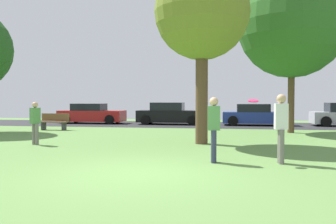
{
  "coord_description": "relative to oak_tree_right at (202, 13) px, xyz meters",
  "views": [
    {
      "loc": [
        1.92,
        -7.63,
        1.63
      ],
      "look_at": [
        0.0,
        3.56,
        1.25
      ],
      "focal_mm": 38.05,
      "sensor_mm": 36.0,
      "label": 1
    }
  ],
  "objects": [
    {
      "name": "ground_plane",
      "position": [
        -0.91,
        -5.66,
        -4.84
      ],
      "size": [
        44.0,
        44.0,
        0.0
      ],
      "primitive_type": "plane",
      "color": "#5B8442"
    },
    {
      "name": "person_catcher",
      "position": [
        2.33,
        -3.83,
        -3.84
      ],
      "size": [
        0.34,
        0.3,
        1.78
      ],
      "rotation": [
        0.0,
        0.0,
        -3.06
      ],
      "color": "slate",
      "rests_on": "ground_plane"
    },
    {
      "name": "oak_tree_right",
      "position": [
        0.0,
        0.0,
        0.0
      ],
      "size": [
        3.53,
        3.53,
        6.66
      ],
      "color": "brown",
      "rests_on": "ground_plane"
    },
    {
      "name": "parked_car_blue",
      "position": [
        2.72,
        10.44,
        -4.2
      ],
      "size": [
        4.31,
        2.09,
        1.38
      ],
      "color": "#233893",
      "rests_on": "ground_plane"
    },
    {
      "name": "person_bystander",
      "position": [
        -5.98,
        -1.31,
        -3.98
      ],
      "size": [
        0.33,
        0.38,
        1.57
      ],
      "rotation": [
        0.0,
        0.0,
        1.16
      ],
      "color": "slate",
      "rests_on": "ground_plane"
    },
    {
      "name": "person_thrower",
      "position": [
        0.62,
        -3.96,
        -3.89
      ],
      "size": [
        0.34,
        0.3,
        1.71
      ],
      "rotation": [
        0.0,
        0.0,
        0.08
      ],
      "color": "#2D334C",
      "rests_on": "ground_plane"
    },
    {
      "name": "parked_car_black",
      "position": [
        -2.92,
        10.45,
        -4.16
      ],
      "size": [
        4.46,
        1.98,
        1.47
      ],
      "color": "black",
      "rests_on": "ground_plane"
    },
    {
      "name": "birch_tree_lone",
      "position": [
        4.06,
        5.26,
        0.58
      ],
      "size": [
        5.36,
        5.36,
        8.1
      ],
      "color": "brown",
      "rests_on": "ground_plane"
    },
    {
      "name": "parked_car_red",
      "position": [
        -8.56,
        10.51,
        -4.2
      ],
      "size": [
        4.53,
        1.99,
        1.39
      ],
      "color": "#B21E1E",
      "rests_on": "ground_plane"
    },
    {
      "name": "road_strip",
      "position": [
        -0.91,
        10.34,
        -4.84
      ],
      "size": [
        44.0,
        6.4,
        0.01
      ],
      "primitive_type": "cube",
      "color": "#28282B",
      "rests_on": "ground_plane"
    },
    {
      "name": "frisbee_disc",
      "position": [
        1.62,
        -3.89,
        -3.22
      ],
      "size": [
        0.28,
        0.27,
        0.09
      ],
      "color": "#EA2D6B"
    },
    {
      "name": "park_bench",
      "position": [
        -8.42,
        4.81,
        -4.38
      ],
      "size": [
        1.6,
        0.45,
        0.9
      ],
      "rotation": [
        0.0,
        0.0,
        3.14
      ],
      "color": "brown",
      "rests_on": "ground_plane"
    }
  ]
}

